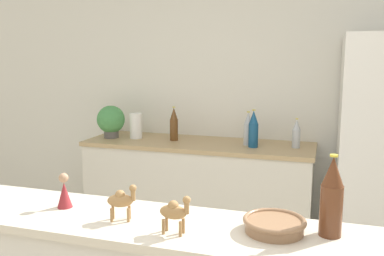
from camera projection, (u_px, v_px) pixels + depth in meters
wall_back at (253, 99)px, 3.83m from camera, size 8.00×0.06×2.55m
back_counter at (198, 193)px, 3.77m from camera, size 1.97×0.63×0.92m
potted_plant at (111, 120)px, 3.87m from camera, size 0.25×0.25×0.29m
paper_towel_roll at (136, 126)px, 3.85m from camera, size 0.11×0.11×0.23m
back_bottle_0 at (174, 124)px, 3.75m from camera, size 0.07×0.07×0.30m
back_bottle_1 at (253, 129)px, 3.47m from camera, size 0.08×0.08×0.31m
back_bottle_2 at (248, 129)px, 3.56m from camera, size 0.08×0.08×0.28m
back_bottle_3 at (296, 134)px, 3.45m from camera, size 0.07×0.07×0.24m
wine_bottle at (332, 197)px, 1.59m from camera, size 0.08×0.08×0.31m
fruit_bowl at (274, 224)px, 1.64m from camera, size 0.24×0.24×0.06m
camel_figurine at (121, 200)px, 1.75m from camera, size 0.12×0.08×0.15m
camel_figurine_second at (175, 211)px, 1.62m from camera, size 0.12×0.06×0.16m
wise_man_figurine_crimson at (64, 193)px, 1.91m from camera, size 0.07×0.07×0.16m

